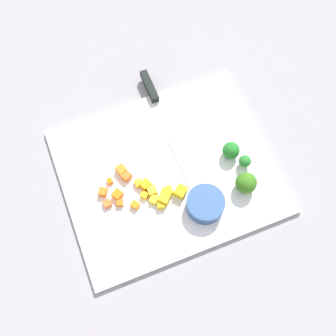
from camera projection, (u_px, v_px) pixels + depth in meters
name	position (u px, v px, depth m)	size (l,w,h in m)	color
ground_plane	(168.00, 172.00, 0.89)	(4.00, 4.00, 0.00)	gray
cutting_board	(168.00, 171.00, 0.89)	(0.44, 0.37, 0.01)	white
prep_bowl	(205.00, 204.00, 0.84)	(0.08, 0.08, 0.03)	#2F5388
chef_knife	(164.00, 118.00, 0.92)	(0.02, 0.38, 0.02)	silver
carrot_dice_0	(121.00, 170.00, 0.87)	(0.02, 0.02, 0.02)	orange
carrot_dice_1	(120.00, 203.00, 0.85)	(0.01, 0.01, 0.01)	orange
carrot_dice_2	(135.00, 205.00, 0.85)	(0.01, 0.02, 0.01)	orange
carrot_dice_3	(126.00, 176.00, 0.87)	(0.02, 0.02, 0.02)	orange
carrot_dice_4	(110.00, 181.00, 0.87)	(0.01, 0.01, 0.01)	orange
carrot_dice_5	(103.00, 194.00, 0.85)	(0.02, 0.02, 0.02)	orange
carrot_dice_6	(118.00, 195.00, 0.85)	(0.02, 0.02, 0.02)	orange
carrot_dice_7	(145.00, 188.00, 0.86)	(0.02, 0.01, 0.01)	orange
carrot_dice_8	(107.00, 204.00, 0.85)	(0.01, 0.02, 0.01)	orange
pepper_dice_0	(164.00, 198.00, 0.85)	(0.02, 0.02, 0.02)	yellow
pepper_dice_1	(167.00, 192.00, 0.86)	(0.02, 0.02, 0.02)	yellow
pepper_dice_2	(145.00, 185.00, 0.86)	(0.02, 0.02, 0.02)	yellow
pepper_dice_3	(145.00, 195.00, 0.86)	(0.01, 0.01, 0.01)	yellow
pepper_dice_4	(181.00, 192.00, 0.85)	(0.02, 0.02, 0.02)	yellow
pepper_dice_5	(154.00, 200.00, 0.85)	(0.02, 0.02, 0.01)	yellow
pepper_dice_6	(161.00, 205.00, 0.85)	(0.01, 0.01, 0.02)	yellow
pepper_dice_7	(139.00, 183.00, 0.87)	(0.01, 0.02, 0.01)	yellow
pepper_dice_8	(152.00, 191.00, 0.86)	(0.02, 0.02, 0.02)	yellow
broccoli_floret_0	(231.00, 150.00, 0.88)	(0.04, 0.04, 0.04)	#95AD6A
broccoli_floret_1	(245.00, 161.00, 0.87)	(0.03, 0.03, 0.03)	#8BBF55
broccoli_floret_2	(246.00, 183.00, 0.85)	(0.04, 0.04, 0.05)	#86BE67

